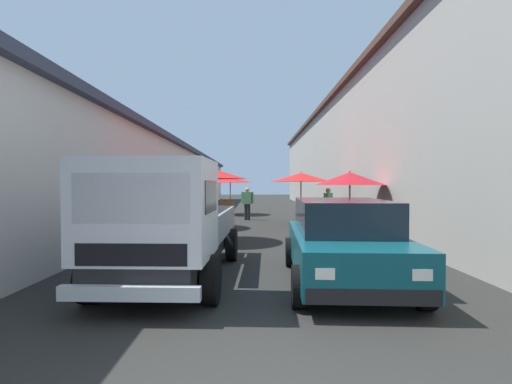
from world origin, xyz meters
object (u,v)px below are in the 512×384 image
(fruit_stall_near_right, at_px, (191,185))
(fruit_stall_near_left, at_px, (301,182))
(fruit_stall_far_right, at_px, (230,186))
(parked_scooter, at_px, (212,212))
(delivery_truck, at_px, (164,227))
(hatchback_car, at_px, (343,241))
(vendor_in_shade, at_px, (328,203))
(fruit_stall_far_left, at_px, (203,182))
(fruit_stall_mid_lane, at_px, (350,186))
(vendor_by_crates, at_px, (247,201))

(fruit_stall_near_right, bearing_deg, fruit_stall_near_left, -73.13)
(fruit_stall_far_right, bearing_deg, parked_scooter, 171.44)
(delivery_truck, distance_m, parked_scooter, 11.15)
(fruit_stall_near_right, height_order, hatchback_car, fruit_stall_near_right)
(vendor_in_shade, height_order, parked_scooter, vendor_in_shade)
(fruit_stall_far_left, height_order, fruit_stall_near_right, fruit_stall_far_left)
(fruit_stall_far_right, height_order, vendor_in_shade, fruit_stall_far_right)
(delivery_truck, bearing_deg, fruit_stall_far_right, -0.36)
(fruit_stall_mid_lane, height_order, fruit_stall_near_right, fruit_stall_near_right)
(parked_scooter, bearing_deg, fruit_stall_near_left, -107.97)
(fruit_stall_mid_lane, distance_m, vendor_by_crates, 7.01)
(fruit_stall_far_right, bearing_deg, fruit_stall_far_left, 179.19)
(hatchback_car, height_order, vendor_by_crates, vendor_by_crates)
(delivery_truck, relative_size, vendor_in_shade, 3.21)
(fruit_stall_near_right, bearing_deg, fruit_stall_far_right, -9.77)
(fruit_stall_far_right, distance_m, delivery_truck, 14.85)
(fruit_stall_near_right, xyz_separation_m, hatchback_car, (-8.03, -4.03, -0.95))
(fruit_stall_far_left, bearing_deg, parked_scooter, 3.97)
(fruit_stall_near_left, bearing_deg, vendor_by_crates, 50.76)
(fruit_stall_near_left, xyz_separation_m, vendor_in_shade, (0.30, -1.21, -0.94))
(vendor_in_shade, bearing_deg, parked_scooter, 79.21)
(vendor_by_crates, xyz_separation_m, vendor_in_shade, (-1.62, -3.56, -0.01))
(fruit_stall_far_right, height_order, parked_scooter, fruit_stall_far_right)
(fruit_stall_near_left, bearing_deg, fruit_stall_far_right, 34.22)
(vendor_by_crates, bearing_deg, fruit_stall_far_left, 169.93)
(fruit_stall_far_left, xyz_separation_m, vendor_in_shade, (5.08, -4.75, -0.91))
(fruit_stall_far_right, relative_size, parked_scooter, 1.48)
(fruit_stall_far_right, height_order, fruit_stall_near_right, fruit_stall_near_right)
(fruit_stall_near_right, relative_size, hatchback_car, 0.67)
(fruit_stall_mid_lane, height_order, vendor_in_shade, fruit_stall_mid_lane)
(fruit_stall_mid_lane, bearing_deg, fruit_stall_near_left, 13.35)
(fruit_stall_near_left, distance_m, delivery_truck, 10.47)
(fruit_stall_mid_lane, relative_size, vendor_in_shade, 1.42)
(hatchback_car, height_order, delivery_truck, delivery_truck)
(fruit_stall_far_left, distance_m, delivery_truck, 5.12)
(fruit_stall_near_right, bearing_deg, parked_scooter, -11.46)
(parked_scooter, bearing_deg, hatchback_car, -161.88)
(fruit_stall_far_right, relative_size, vendor_by_crates, 1.60)
(hatchback_car, xyz_separation_m, delivery_truck, (-0.46, 3.03, 0.30))
(fruit_stall_near_right, relative_size, vendor_in_shade, 1.73)
(hatchback_car, bearing_deg, parked_scooter, 18.12)
(vendor_in_shade, relative_size, parked_scooter, 0.92)
(fruit_stall_near_right, xyz_separation_m, delivery_truck, (-8.48, -1.00, -0.65))
(fruit_stall_far_right, relative_size, fruit_stall_near_right, 0.93)
(fruit_stall_near_left, height_order, hatchback_car, fruit_stall_near_left)
(fruit_stall_far_left, relative_size, parked_scooter, 1.49)
(vendor_in_shade, bearing_deg, fruit_stall_far_right, 44.46)
(fruit_stall_mid_lane, relative_size, vendor_by_crates, 1.41)
(fruit_stall_near_left, distance_m, parked_scooter, 4.38)
(fruit_stall_mid_lane, xyz_separation_m, fruit_stall_far_left, (-0.58, 4.53, 0.13))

